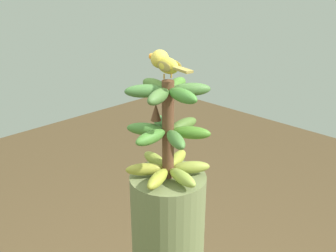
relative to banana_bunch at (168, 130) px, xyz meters
The scene contains 2 objects.
banana_bunch is the anchor object (origin of this frame).
perched_bird 0.22m from the banana_bunch, 120.89° to the right, with size 0.08×0.22×0.09m.
Camera 1 is at (0.83, 0.83, 1.99)m, focal length 40.67 mm.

